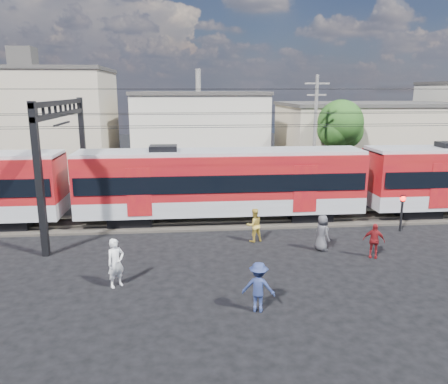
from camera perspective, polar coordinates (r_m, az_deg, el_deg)
The scene contains 17 objects.
ground at distance 18.17m, azimuth 6.68°, elevation -11.16°, with size 120.00×120.00×0.00m, color black.
track_bed at distance 25.53m, azimuth 2.96°, elevation -3.67°, with size 70.00×3.40×0.12m, color #2D2823.
rail_near at distance 24.78m, azimuth 3.21°, elevation -3.90°, with size 70.00×0.12×0.12m, color #59544C.
rail_far at distance 26.20m, azimuth 2.72°, elevation -2.94°, with size 70.00×0.12×0.12m, color #59544C.
commuter_train at distance 24.79m, azimuth 0.11°, elevation 1.43°, with size 50.30×3.08×4.17m.
catenary at distance 24.78m, azimuth -17.26°, elevation 7.24°, with size 70.00×9.30×7.52m.
building_west at distance 42.42m, azimuth -24.08°, elevation 8.30°, with size 14.28×10.20×9.30m.
building_midwest at distance 43.35m, azimuth -3.31°, elevation 8.16°, with size 12.24×12.24×7.30m.
building_mideast at distance 44.06m, azimuth 18.30°, elevation 6.95°, with size 16.32×10.20×6.30m.
utility_pole_mid at distance 32.74m, azimuth 11.78°, elevation 7.81°, with size 1.80×0.24×8.50m.
tree_near at distance 36.67m, azimuth 15.18°, elevation 8.38°, with size 3.82×3.64×6.72m.
pedestrian_a at distance 17.52m, azimuth -13.95°, elevation -8.98°, with size 0.70×0.46×1.93m, color white.
pedestrian_b at distance 21.97m, azimuth 3.95°, elevation -4.33°, with size 0.83×0.65×1.71m, color gold.
pedestrian_c at distance 15.32m, azimuth 4.52°, elevation -12.27°, with size 1.15×0.66×1.78m, color navy.
pedestrian_d at distance 21.02m, azimuth 18.98°, elevation -6.01°, with size 0.95×0.39×1.61m, color maroon.
pedestrian_e at distance 21.22m, azimuth 12.69°, elevation -5.23°, with size 0.85×0.55×1.74m, color #454449.
crossing_signal at distance 25.19m, azimuth 22.24°, elevation -1.76°, with size 0.29×0.29×2.00m.
Camera 1 is at (-3.62, -16.15, 7.48)m, focal length 35.00 mm.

